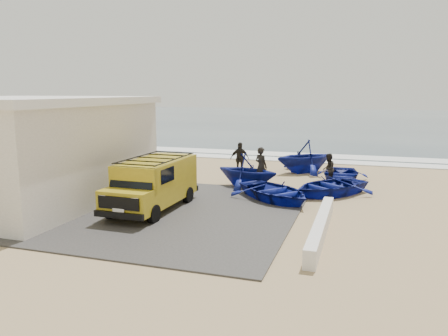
# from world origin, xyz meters

# --- Properties ---
(ground) EXTENTS (160.00, 160.00, 0.00)m
(ground) POSITION_xyz_m (0.00, 0.00, 0.00)
(ground) COLOR tan
(slab) EXTENTS (12.00, 10.00, 0.05)m
(slab) POSITION_xyz_m (-2.00, -2.00, 0.03)
(slab) COLOR #3E3B39
(slab) RESTS_ON ground
(ocean) EXTENTS (180.00, 88.00, 0.01)m
(ocean) POSITION_xyz_m (0.00, 56.00, 0.00)
(ocean) COLOR #385166
(ocean) RESTS_ON ground
(surf_line) EXTENTS (180.00, 1.60, 0.06)m
(surf_line) POSITION_xyz_m (0.00, 12.00, 0.03)
(surf_line) COLOR white
(surf_line) RESTS_ON ground
(surf_wash) EXTENTS (180.00, 2.20, 0.04)m
(surf_wash) POSITION_xyz_m (0.00, 14.50, 0.02)
(surf_wash) COLOR white
(surf_wash) RESTS_ON ground
(building) EXTENTS (8.40, 9.40, 4.30)m
(building) POSITION_xyz_m (-7.50, -2.00, 2.16)
(building) COLOR white
(building) RESTS_ON ground
(parapet) EXTENTS (0.35, 6.00, 0.55)m
(parapet) POSITION_xyz_m (5.00, -3.00, 0.28)
(parapet) COLOR silver
(parapet) RESTS_ON ground
(van) EXTENTS (1.98, 4.75, 2.02)m
(van) POSITION_xyz_m (-1.47, -1.87, 1.09)
(van) COLOR gold
(van) RESTS_ON ground
(boat_near_left) EXTENTS (4.74, 4.63, 0.80)m
(boat_near_left) POSITION_xyz_m (2.71, 0.92, 0.40)
(boat_near_left) COLOR navy
(boat_near_left) RESTS_ON ground
(boat_near_right) EXTENTS (4.54, 4.69, 0.79)m
(boat_near_right) POSITION_xyz_m (4.81, 2.72, 0.40)
(boat_near_right) COLOR navy
(boat_near_right) RESTS_ON ground
(boat_mid_left) EXTENTS (3.62, 3.31, 1.62)m
(boat_mid_left) POSITION_xyz_m (0.90, 3.21, 0.81)
(boat_mid_left) COLOR navy
(boat_mid_left) RESTS_ON ground
(boat_mid_right) EXTENTS (2.73, 3.74, 0.76)m
(boat_mid_right) POSITION_xyz_m (5.12, 5.66, 0.38)
(boat_mid_right) COLOR navy
(boat_mid_right) RESTS_ON ground
(boat_far_left) EXTENTS (4.66, 4.63, 1.86)m
(boat_far_left) POSITION_xyz_m (3.01, 7.86, 0.93)
(boat_far_left) COLOR navy
(boat_far_left) RESTS_ON ground
(fisherman_front) EXTENTS (0.83, 0.73, 1.91)m
(fisherman_front) POSITION_xyz_m (1.50, 3.59, 0.95)
(fisherman_front) COLOR black
(fisherman_front) RESTS_ON ground
(fisherman_middle) EXTENTS (0.66, 0.80, 1.52)m
(fisherman_middle) POSITION_xyz_m (4.56, 5.07, 0.76)
(fisherman_middle) COLOR black
(fisherman_middle) RESTS_ON ground
(fisherman_back) EXTENTS (1.13, 0.94, 1.80)m
(fisherman_back) POSITION_xyz_m (-0.27, 6.01, 0.90)
(fisherman_back) COLOR black
(fisherman_back) RESTS_ON ground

